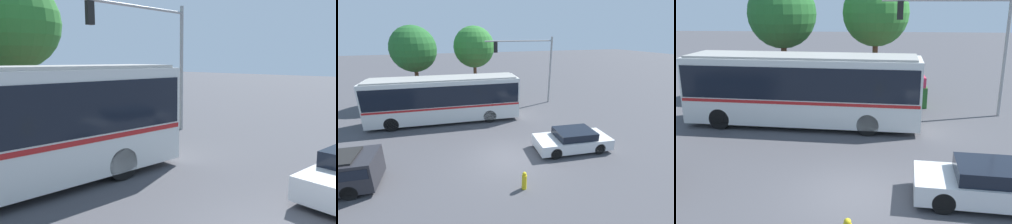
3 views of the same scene
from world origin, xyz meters
The scene contains 8 objects.
ground_plane centered at (0.00, 0.00, 0.00)m, with size 140.00×140.00×0.00m, color #444449.
city_bus centered at (-2.93, 6.77, 1.96)m, with size 11.28×3.11×3.45m.
sedan_foreground centered at (3.95, -0.15, 0.60)m, with size 4.50×2.25×1.24m.
traffic_light_pole centered at (5.37, 9.13, 4.23)m, with size 6.41×0.24×6.25m.
flowering_hedge centered at (-1.41, 10.77, 0.86)m, with size 9.82×1.19×1.75m.
street_tree_left centered at (-5.25, 12.97, 5.13)m, with size 4.27×4.27×7.28m.
street_tree_centre centered at (0.53, 13.32, 5.19)m, with size 4.13×4.13×7.28m.
fire_hydrant centered at (-0.09, -2.71, 0.41)m, with size 0.22×0.22×0.86m.
Camera 2 is at (-3.31, -10.51, 6.61)m, focal length 24.11 mm.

